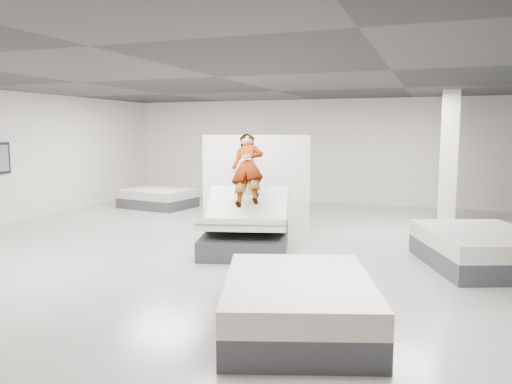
# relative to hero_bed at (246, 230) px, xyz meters

# --- Properties ---
(room) EXTENTS (14.00, 14.04, 3.20)m
(room) POSITION_rel_hero_bed_xyz_m (-0.41, -0.31, 1.21)
(room) COLOR #ADABA3
(room) RESTS_ON ground
(hero_bed) EXTENTS (2.01, 2.37, 1.26)m
(hero_bed) POSITION_rel_hero_bed_xyz_m (0.00, 0.00, 0.00)
(hero_bed) COLOR #3D3D43
(hero_bed) RESTS_ON floor
(person) EXTENTS (1.01, 1.66, 1.51)m
(person) POSITION_rel_hero_bed_xyz_m (-0.08, 0.31, 0.89)
(person) COLOR slate
(person) RESTS_ON hero_bed
(remote) EXTENTS (0.08, 0.15, 0.08)m
(remote) POSITION_rel_hero_bed_xyz_m (0.22, 0.03, 0.67)
(remote) COLOR black
(remote) RESTS_ON person
(divider_panel) EXTENTS (2.34, 0.59, 2.15)m
(divider_panel) POSITION_rel_hero_bed_xyz_m (-0.42, 1.69, 0.68)
(divider_panel) COLOR white
(divider_panel) RESTS_ON floor
(flat_bed_right_far) EXTENTS (2.33, 2.65, 0.60)m
(flat_bed_right_far) POSITION_rel_hero_bed_xyz_m (4.06, 0.28, -0.09)
(flat_bed_right_far) COLOR #3D3D43
(flat_bed_right_far) RESTS_ON floor
(flat_bed_right_near) EXTENTS (2.23, 2.58, 0.60)m
(flat_bed_right_near) POSITION_rel_hero_bed_xyz_m (1.90, -3.28, -0.09)
(flat_bed_right_near) COLOR #3D3D43
(flat_bed_right_near) RESTS_ON floor
(flat_bed_left_far) EXTENTS (2.16, 1.76, 0.53)m
(flat_bed_left_far) POSITION_rel_hero_bed_xyz_m (-4.33, 4.06, -0.12)
(flat_bed_left_far) COLOR #3D3D43
(flat_bed_left_far) RESTS_ON floor
(column) EXTENTS (0.40, 0.40, 3.20)m
(column) POSITION_rel_hero_bed_xyz_m (3.59, 4.19, 1.21)
(column) COLOR silver
(column) RESTS_ON floor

